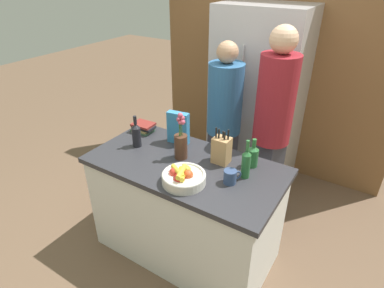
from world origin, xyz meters
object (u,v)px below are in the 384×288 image
Objects in this scene: flower_vase at (181,144)px; person_at_sink at (224,118)px; knife_block at (222,150)px; fruit_bowl at (183,177)px; bottle_oil at (136,134)px; refrigerator at (257,99)px; book_stack at (143,127)px; person_in_blue at (272,123)px; coffee_mug at (230,177)px; bottle_wine at (253,156)px; cereal_box at (178,128)px; bottle_vinegar at (246,163)px.

flower_vase is 0.75m from person_at_sink.
knife_block is at bearing 20.65° from flower_vase.
bottle_oil is (-0.59, 0.21, 0.06)m from fruit_bowl.
book_stack is at bearing -117.14° from refrigerator.
person_in_blue reaches higher than person_at_sink.
book_stack is at bearing -123.97° from person_at_sink.
bottle_oil is 0.88m from person_at_sink.
knife_block is at bearing 131.58° from coffee_mug.
bottle_wine is (0.44, -1.15, 0.04)m from refrigerator.
cereal_box is at bearing 0.61° from book_stack.
knife_block is 0.70m from bottle_oil.
person_at_sink is at bearing 102.10° from fruit_bowl.
cereal_box is at bearing 127.94° from fruit_bowl.
cereal_box is 0.16× the size of person_at_sink.
fruit_bowl is 1.35× the size of bottle_wine.
bottle_oil is 0.16× the size of person_at_sink.
bottle_oil is (-0.47, -1.38, 0.06)m from refrigerator.
fruit_bowl is 1.04× the size of bottle_vinegar.
bottle_oil reaches higher than fruit_bowl.
refrigerator is at bearing 79.23° from cereal_box.
cereal_box reaches higher than bottle_oil.
person_in_blue is (0.18, 0.54, 0.05)m from knife_block.
bottle_oil is 1.20× the size of bottle_wine.
bottle_oil reaches higher than book_stack.
cereal_box reaches higher than book_stack.
refrigerator is 1.03× the size of person_in_blue.
knife_block is at bearing -79.86° from refrigerator.
book_stack is 1.03m from bottle_wine.
book_stack is at bearing 164.68° from coffee_mug.
person_at_sink is (-0.52, 0.56, -0.06)m from bottle_wine.
bottle_oil is (0.12, -0.22, 0.06)m from book_stack.
cereal_box is 0.66m from bottle_wine.
bottle_wine reaches higher than coffee_mug.
refrigerator reaches higher than cereal_box.
bottle_vinegar is (0.92, 0.07, 0.01)m from bottle_oil.
refrigerator reaches higher than coffee_mug.
bottle_oil is at bearing -175.61° from bottle_vinegar.
coffee_mug is (0.17, -0.20, -0.06)m from knife_block.
bottle_wine reaches higher than book_stack.
cereal_box is at bearing 166.69° from bottle_vinegar.
person_at_sink is at bearing 76.93° from cereal_box.
refrigerator is 0.60m from person_at_sink.
fruit_bowl is at bearing -80.64° from person_in_blue.
person_at_sink is at bearing 115.78° from knife_block.
book_stack is at bearing 174.83° from knife_block.
bottle_oil is 1.11m from person_in_blue.
bottle_vinegar is at bearing -8.42° from book_stack.
person_in_blue is at bearing 94.22° from bottle_vinegar.
knife_block is 0.82m from book_stack.
bottle_oil is 0.92m from bottle_vinegar.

